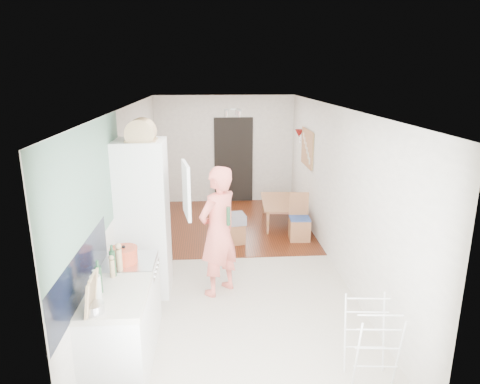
{
  "coord_description": "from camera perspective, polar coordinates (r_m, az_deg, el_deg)",
  "views": [
    {
      "loc": [
        -0.35,
        -6.36,
        2.99
      ],
      "look_at": [
        0.12,
        0.2,
        1.15
      ],
      "focal_mm": 32.0,
      "sensor_mm": 36.0,
      "label": 1
    }
  ],
  "objects": [
    {
      "name": "room_shell",
      "position": [
        6.61,
        -0.9,
        0.37
      ],
      "size": [
        3.2,
        7.0,
        2.5
      ],
      "primitive_type": null,
      "color": "white",
      "rests_on": "ground"
    },
    {
      "name": "floor",
      "position": [
        7.04,
        -0.86,
        -9.49
      ],
      "size": [
        3.2,
        7.0,
        0.01
      ],
      "primitive_type": "cube",
      "color": "beige",
      "rests_on": "ground"
    },
    {
      "name": "wood_floor_overlay",
      "position": [
        8.75,
        -1.55,
        -4.31
      ],
      "size": [
        3.2,
        3.3,
        0.01
      ],
      "primitive_type": "cube",
      "color": "#62220D",
      "rests_on": "room_shell"
    },
    {
      "name": "sage_wall_panel",
      "position": [
        4.68,
        -19.32,
        0.62
      ],
      "size": [
        0.02,
        3.0,
        1.3
      ],
      "primitive_type": "cube",
      "color": "slate",
      "rests_on": "room_shell"
    },
    {
      "name": "tile_splashback",
      "position": [
        4.41,
        -20.25,
        -10.07
      ],
      "size": [
        0.02,
        1.9,
        0.5
      ],
      "primitive_type": "cube",
      "color": "black",
      "rests_on": "room_shell"
    },
    {
      "name": "doorway_recess",
      "position": [
        10.06,
        -0.87,
        4.24
      ],
      "size": [
        0.9,
        0.04,
        2.0
      ],
      "primitive_type": "cube",
      "color": "black",
      "rests_on": "room_shell"
    },
    {
      "name": "base_cabinet",
      "position": [
        4.69,
        -15.87,
        -18.13
      ],
      "size": [
        0.6,
        0.9,
        0.86
      ],
      "primitive_type": "cube",
      "color": "white",
      "rests_on": "room_shell"
    },
    {
      "name": "worktop",
      "position": [
        4.46,
        -16.32,
        -13.18
      ],
      "size": [
        0.62,
        0.92,
        0.06
      ],
      "primitive_type": "cube",
      "color": "beige",
      "rests_on": "room_shell"
    },
    {
      "name": "range_cooker",
      "position": [
        5.31,
        -14.26,
        -13.58
      ],
      "size": [
        0.6,
        0.6,
        0.88
      ],
      "primitive_type": "cube",
      "color": "white",
      "rests_on": "room_shell"
    },
    {
      "name": "cooker_top",
      "position": [
        5.11,
        -14.61,
        -9.06
      ],
      "size": [
        0.6,
        0.6,
        0.04
      ],
      "primitive_type": "cube",
      "color": "silver",
      "rests_on": "room_shell"
    },
    {
      "name": "fridge_housing",
      "position": [
        5.97,
        -12.74,
        -3.46
      ],
      "size": [
        0.66,
        0.66,
        2.15
      ],
      "primitive_type": "cube",
      "color": "white",
      "rests_on": "room_shell"
    },
    {
      "name": "fridge_door",
      "position": [
        5.48,
        -7.18,
        0.29
      ],
      "size": [
        0.14,
        0.56,
        0.7
      ],
      "primitive_type": "cube",
      "rotation": [
        0.0,
        0.0,
        -1.4
      ],
      "color": "white",
      "rests_on": "room_shell"
    },
    {
      "name": "fridge_interior",
      "position": [
        5.8,
        -9.99,
        1.01
      ],
      "size": [
        0.02,
        0.52,
        0.66
      ],
      "primitive_type": "cube",
      "color": "white",
      "rests_on": "room_shell"
    },
    {
      "name": "pinboard",
      "position": [
        8.61,
        8.98,
        5.83
      ],
      "size": [
        0.03,
        0.9,
        0.7
      ],
      "primitive_type": "cube",
      "color": "tan",
      "rests_on": "room_shell"
    },
    {
      "name": "pinboard_frame",
      "position": [
        8.6,
        8.89,
        5.83
      ],
      "size": [
        0.0,
        0.94,
        0.74
      ],
      "primitive_type": "cube",
      "color": "#9E5F43",
      "rests_on": "room_shell"
    },
    {
      "name": "wall_sconce",
      "position": [
        9.19,
        7.89,
        7.75
      ],
      "size": [
        0.18,
        0.18,
        0.16
      ],
      "primitive_type": "cone",
      "color": "maroon",
      "rests_on": "room_shell"
    },
    {
      "name": "person",
      "position": [
        5.78,
        -2.94,
        -3.76
      ],
      "size": [
        0.92,
        0.91,
        2.14
      ],
      "primitive_type": "imported",
      "rotation": [
        0.0,
        0.0,
        3.92
      ],
      "color": "#EE6D5F",
      "rests_on": "floor"
    },
    {
      "name": "dining_table",
      "position": [
        8.77,
        5.66,
        -2.95
      ],
      "size": [
        0.72,
        1.2,
        0.41
      ],
      "primitive_type": "imported",
      "rotation": [
        0.0,
        0.0,
        1.51
      ],
      "color": "#9E5F43",
      "rests_on": "floor"
    },
    {
      "name": "dining_chair",
      "position": [
        7.9,
        7.97,
        -3.41
      ],
      "size": [
        0.39,
        0.39,
        0.87
      ],
      "primitive_type": null,
      "rotation": [
        0.0,
        0.0,
        -0.06
      ],
      "color": "#9E5F43",
      "rests_on": "floor"
    },
    {
      "name": "stool",
      "position": [
        7.74,
        -0.63,
        -5.55
      ],
      "size": [
        0.36,
        0.36,
        0.39
      ],
      "primitive_type": null,
      "rotation": [
        0.0,
        0.0,
        0.26
      ],
      "color": "#9E5F43",
      "rests_on": "floor"
    },
    {
      "name": "grey_drape",
      "position": [
        7.65,
        -0.76,
        -3.58
      ],
      "size": [
        0.43,
        0.43,
        0.17
      ],
      "primitive_type": "cube",
      "rotation": [
        0.0,
        0.0,
        0.16
      ],
      "color": "gray",
      "rests_on": "stool"
    },
    {
      "name": "drying_rack",
      "position": [
        4.67,
        17.07,
        -18.61
      ],
      "size": [
        0.46,
        0.43,
        0.83
      ],
      "primitive_type": null,
      "rotation": [
        0.0,
        0.0,
        -0.09
      ],
      "color": "white",
      "rests_on": "floor"
    },
    {
      "name": "bread_bin",
      "position": [
        5.63,
        -13.07,
        7.7
      ],
      "size": [
        0.45,
        0.43,
        0.2
      ],
      "primitive_type": null,
      "rotation": [
        0.0,
        0.0,
        0.19
      ],
      "color": "tan",
      "rests_on": "fridge_housing"
    },
    {
      "name": "red_casserole",
      "position": [
        5.03,
        -15.19,
        -8.12
      ],
      "size": [
        0.31,
        0.31,
        0.18
      ],
      "primitive_type": "cylinder",
      "rotation": [
        0.0,
        0.0,
        -0.01
      ],
      "color": "#C54124",
      "rests_on": "cooker_top"
    },
    {
      "name": "steel_pan",
      "position": [
        4.16,
        -18.87,
        -14.48
      ],
      "size": [
        0.19,
        0.19,
        0.09
      ],
      "primitive_type": "cylinder",
      "rotation": [
        0.0,
        0.0,
        -0.07
      ],
      "color": "silver",
      "rests_on": "worktop"
    },
    {
      "name": "held_bottle",
      "position": [
        5.58,
        -1.57,
        -3.24
      ],
      "size": [
        0.05,
        0.05,
        0.25
      ],
      "primitive_type": "cylinder",
      "color": "#1E4126",
      "rests_on": "person"
    },
    {
      "name": "bottle_a",
      "position": [
        4.44,
        -18.31,
        -11.06
      ],
      "size": [
        0.08,
        0.08,
        0.27
      ],
      "primitive_type": "cylinder",
      "rotation": [
        0.0,
        0.0,
        0.28
      ],
      "color": "#1E4126",
      "rests_on": "worktop"
    },
    {
      "name": "bottle_b",
      "position": [
        4.73,
        -16.59,
        -9.15
      ],
      "size": [
        0.07,
        0.07,
        0.28
      ],
      "primitive_type": "cylinder",
      "rotation": [
        0.0,
        0.0,
        0.1
      ],
      "color": "#1E4126",
      "rests_on": "worktop"
    },
    {
      "name": "bottle_c",
      "position": [
        4.32,
        -18.65,
        -12.04
      ],
      "size": [
        0.13,
        0.13,
        0.25
      ],
      "primitive_type": "cylinder",
      "rotation": [
        0.0,
        0.0,
        0.29
      ],
      "color": "beige",
      "rests_on": "worktop"
    },
    {
      "name": "pepper_mill_front",
      "position": [
        4.73,
        -16.67,
        -9.74
      ],
      "size": [
        0.07,
        0.07,
        0.19
      ],
      "primitive_type": "cylinder",
      "rotation": [
        0.0,
        0.0,
        0.31
      ],
      "color": "tan",
      "rests_on": "worktop"
    },
    {
      "name": "pepper_mill_back",
      "position": [
        4.87,
        -15.82,
        -8.64
      ],
      "size": [
        0.07,
        0.07,
        0.24
      ],
      "primitive_type": "cylinder",
      "rotation": [
        0.0,
        0.0,
        0.04
      ],
      "color": "tan",
      "rests_on": "worktop"
    },
    {
      "name": "chopping_boards",
      "position": [
        4.12,
        -19.21,
        -12.69
      ],
      "size": [
        0.09,
        0.26,
        0.36
      ],
      "primitive_type": null,
      "rotation": [
        0.0,
        0.0,
        0.19
      ],
      "color": "tan",
      "rests_on": "worktop"
    }
  ]
}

